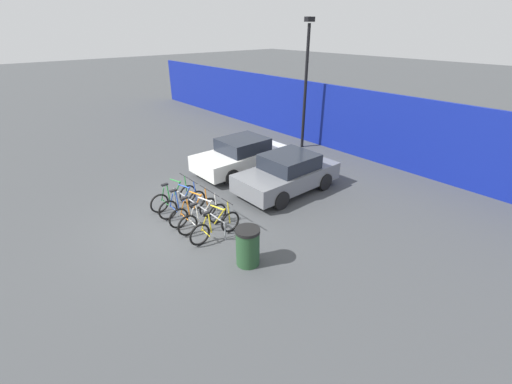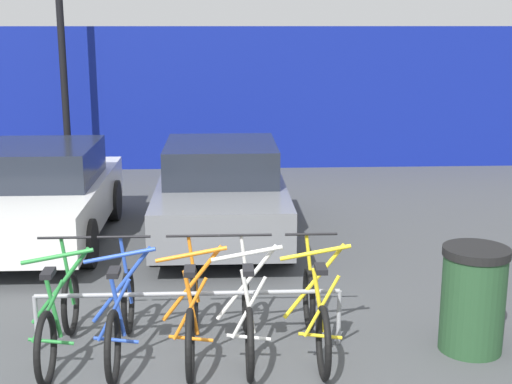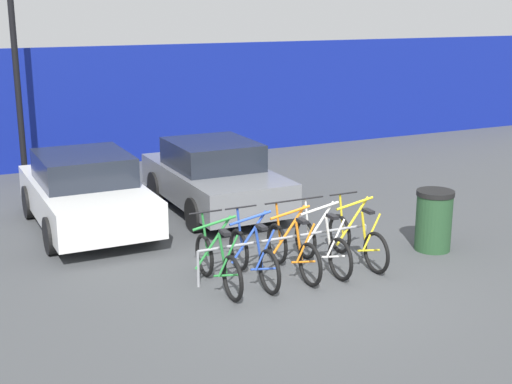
% 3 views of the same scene
% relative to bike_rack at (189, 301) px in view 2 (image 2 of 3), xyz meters
% --- Properties ---
extents(ground_plane, '(120.00, 120.00, 0.00)m').
position_rel_bike_rack_xyz_m(ground_plane, '(-0.00, -0.68, -0.47)').
color(ground_plane, '#424447').
extents(hoarding_wall, '(36.00, 0.16, 3.01)m').
position_rel_bike_rack_xyz_m(hoarding_wall, '(-0.00, 8.82, 1.03)').
color(hoarding_wall, navy).
rests_on(hoarding_wall, ground).
extents(bike_rack, '(2.97, 0.04, 0.57)m').
position_rel_bike_rack_xyz_m(bike_rack, '(0.00, 0.00, 0.00)').
color(bike_rack, gray).
rests_on(bike_rack, ground).
extents(bicycle_green, '(0.68, 1.71, 1.05)m').
position_rel_bike_rack_xyz_m(bicycle_green, '(-1.21, -0.15, -0.10)').
color(bicycle_green, black).
rests_on(bicycle_green, ground).
extents(bicycle_blue, '(0.68, 1.71, 1.05)m').
position_rel_bike_rack_xyz_m(bicycle_blue, '(-0.63, -0.15, -0.10)').
color(bicycle_blue, black).
rests_on(bicycle_blue, ground).
extents(bicycle_orange, '(0.68, 1.71, 1.05)m').
position_rel_bike_rack_xyz_m(bicycle_orange, '(0.04, -0.15, -0.10)').
color(bicycle_orange, black).
rests_on(bicycle_orange, ground).
extents(bicycle_white, '(0.68, 1.71, 1.05)m').
position_rel_bike_rack_xyz_m(bicycle_white, '(0.56, -0.15, -0.10)').
color(bicycle_white, black).
rests_on(bicycle_white, ground).
extents(bicycle_yellow, '(0.68, 1.71, 1.05)m').
position_rel_bike_rack_xyz_m(bicycle_yellow, '(1.21, -0.15, -0.10)').
color(bicycle_yellow, black).
rests_on(bicycle_yellow, ground).
extents(car_white, '(1.91, 3.95, 1.40)m').
position_rel_bike_rack_xyz_m(car_white, '(-2.26, 3.57, 0.22)').
color(car_white, silver).
rests_on(car_white, ground).
extents(car_grey, '(1.91, 3.90, 1.40)m').
position_rel_bike_rack_xyz_m(car_grey, '(0.32, 3.65, 0.21)').
color(car_grey, slate).
rests_on(car_grey, ground).
extents(lamp_post, '(0.24, 0.44, 5.86)m').
position_rel_bike_rack_xyz_m(lamp_post, '(-2.74, 7.83, 2.80)').
color(lamp_post, black).
rests_on(lamp_post, ground).
extents(trash_bin, '(0.63, 0.63, 1.03)m').
position_rel_bike_rack_xyz_m(trash_bin, '(2.71, -0.19, 0.04)').
color(trash_bin, '#234728').
rests_on(trash_bin, ground).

